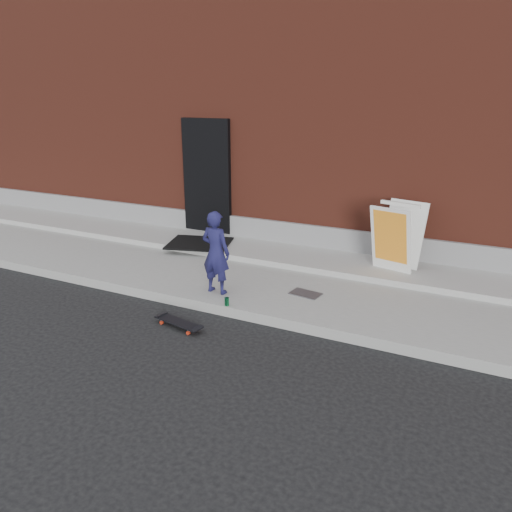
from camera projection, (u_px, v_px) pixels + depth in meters
The scene contains 10 objects.
ground at pixel (259, 324), 6.79m from camera, with size 80.00×80.00×0.00m, color black.
sidewalk at pixel (300, 283), 8.05m from camera, with size 20.00×3.00×0.15m, color gray.
apron at pixel (319, 260), 8.77m from camera, with size 20.00×1.20×0.10m, color #999994.
building at pixel (387, 114), 11.96m from camera, with size 20.00×8.10×5.00m.
child at pixel (216, 252), 7.29m from camera, with size 0.45×0.30×1.24m, color #181741.
skateboard at pixel (179, 323), 6.68m from camera, with size 0.75×0.33×0.08m.
pizza_sign at pixel (397, 236), 8.01m from camera, with size 0.83×0.91×1.10m.
soda_can at pixel (227, 302), 6.99m from camera, with size 0.06×0.06×0.12m, color #17743D.
doormat at pixel (199, 243), 9.48m from camera, with size 1.14×0.92×0.03m, color black.
utility_plate at pixel (306, 294), 7.40m from camera, with size 0.44×0.28×0.01m, color #535458.
Camera 1 is at (2.68, -5.54, 3.01)m, focal length 35.00 mm.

